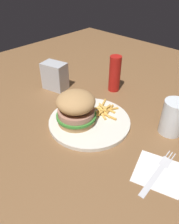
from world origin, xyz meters
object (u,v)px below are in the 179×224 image
at_px(fork, 159,171).
at_px(ketchup_bottle, 115,74).
at_px(plate, 89,121).
at_px(sandwich, 76,108).
at_px(fries_pile, 103,110).
at_px(drink_glass, 172,119).
at_px(napkin, 158,172).
at_px(napkin_dispenser, 55,76).

xyz_separation_m(fork, ketchup_bottle, (-0.24, -0.33, 0.07)).
bearing_deg(plate, sandwich, -37.98).
relative_size(fork, ketchup_bottle, 1.26).
distance_m(plate, fries_pile, 0.07).
relative_size(fork, drink_glass, 1.64).
bearing_deg(fork, drink_glass, -161.40).
height_order(sandwich, fork, sandwich).
bearing_deg(fries_pile, sandwich, -15.30).
bearing_deg(napkin, plate, -95.33).
bearing_deg(napkin, drink_glass, -161.54).
relative_size(napkin, napkin_dispenser, 1.05).
relative_size(fries_pile, napkin_dispenser, 1.08).
bearing_deg(napkin_dispenser, plate, 151.20).
relative_size(sandwich, fries_pile, 1.08).
distance_m(sandwich, napkin_dispenser, 0.25).
height_order(napkin, ketchup_bottle, ketchup_bottle).
bearing_deg(fries_pile, drink_glass, 109.40).
relative_size(fries_pile, napkin, 1.04).
bearing_deg(napkin, sandwich, -88.29).
relative_size(sandwich, drink_glass, 1.16).
xyz_separation_m(plate, drink_glass, (-0.14, 0.20, 0.04)).
xyz_separation_m(fork, napkin_dispenser, (-0.09, -0.51, 0.05)).
height_order(sandwich, fries_pile, sandwich).
bearing_deg(ketchup_bottle, plate, 19.23).
bearing_deg(sandwich, plate, 142.02).
xyz_separation_m(sandwich, ketchup_bottle, (-0.25, -0.05, 0.01)).
distance_m(fries_pile, napkin_dispenser, 0.26).
bearing_deg(napkin, fries_pile, -109.36).
bearing_deg(drink_glass, napkin_dispenser, -81.56).
xyz_separation_m(plate, fork, (0.02, 0.25, -0.00)).
xyz_separation_m(fries_pile, napkin, (0.09, 0.25, -0.02)).
bearing_deg(fork, plate, -94.97).
xyz_separation_m(plate, sandwich, (0.03, -0.03, 0.06)).
height_order(sandwich, napkin_dispenser, sandwich).
xyz_separation_m(fries_pile, napkin_dispenser, (-0.00, -0.25, 0.04)).
relative_size(sandwich, fork, 0.71).
xyz_separation_m(napkin, fork, (-0.00, -0.00, 0.00)).
bearing_deg(napkin_dispenser, fries_pile, 165.69).
relative_size(napkin_dispenser, ketchup_bottle, 0.76).
xyz_separation_m(napkin, ketchup_bottle, (-0.24, -0.33, 0.07)).
bearing_deg(fork, fries_pile, -109.05).
distance_m(fries_pile, napkin, 0.27).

